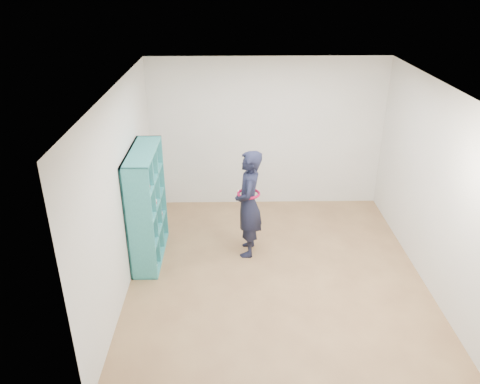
{
  "coord_description": "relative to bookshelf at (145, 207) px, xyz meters",
  "views": [
    {
      "loc": [
        -0.6,
        -5.39,
        3.85
      ],
      "look_at": [
        -0.49,
        0.3,
        1.13
      ],
      "focal_mm": 35.0,
      "sensor_mm": 36.0,
      "label": 1
    }
  ],
  "objects": [
    {
      "name": "smartphone",
      "position": [
        1.33,
        0.16,
        0.1
      ],
      "size": [
        0.02,
        0.11,
        0.14
      ],
      "rotation": [
        0.4,
        0.0,
        -0.07
      ],
      "color": "silver",
      "rests_on": "person"
    },
    {
      "name": "wall_right",
      "position": [
        3.84,
        -0.51,
        0.49
      ],
      "size": [
        0.02,
        4.5,
        2.6
      ],
      "primitive_type": "cube",
      "color": "silver",
      "rests_on": "floor"
    },
    {
      "name": "ceiling",
      "position": [
        1.84,
        -0.51,
        1.79
      ],
      "size": [
        4.5,
        4.5,
        0.0
      ],
      "primitive_type": "plane",
      "color": "white",
      "rests_on": "wall_back"
    },
    {
      "name": "floor",
      "position": [
        1.84,
        -0.51,
        -0.81
      ],
      "size": [
        4.5,
        4.5,
        0.0
      ],
      "primitive_type": "plane",
      "color": "brown",
      "rests_on": "ground"
    },
    {
      "name": "wall_back",
      "position": [
        1.84,
        1.74,
        0.49
      ],
      "size": [
        4.0,
        0.02,
        2.6
      ],
      "primitive_type": "cube",
      "color": "silver",
      "rests_on": "floor"
    },
    {
      "name": "person",
      "position": [
        1.47,
        0.07,
        -0.01
      ],
      "size": [
        0.43,
        0.62,
        1.61
      ],
      "rotation": [
        0.0,
        0.0,
        -1.66
      ],
      "color": "black",
      "rests_on": "floor"
    },
    {
      "name": "bookshelf",
      "position": [
        0.0,
        0.0,
        0.0
      ],
      "size": [
        0.36,
        1.24,
        1.66
      ],
      "color": "teal",
      "rests_on": "floor"
    },
    {
      "name": "wall_front",
      "position": [
        1.84,
        -2.76,
        0.49
      ],
      "size": [
        4.0,
        0.02,
        2.6
      ],
      "primitive_type": "cube",
      "color": "silver",
      "rests_on": "floor"
    },
    {
      "name": "wall_left",
      "position": [
        -0.16,
        -0.51,
        0.49
      ],
      "size": [
        0.02,
        4.5,
        2.6
      ],
      "primitive_type": "cube",
      "color": "silver",
      "rests_on": "floor"
    }
  ]
}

